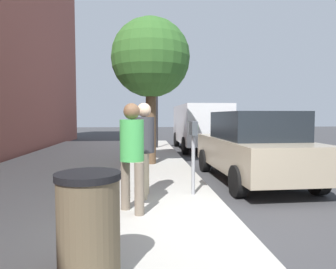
% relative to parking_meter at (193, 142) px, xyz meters
% --- Properties ---
extents(ground_plane, '(80.00, 80.00, 0.00)m').
position_rel_parking_meter_xyz_m(ground_plane, '(-1.42, -0.45, -1.17)').
color(ground_plane, '#38383A').
rests_on(ground_plane, ground).
extents(sidewalk_slab, '(28.00, 6.00, 0.15)m').
position_rel_parking_meter_xyz_m(sidewalk_slab, '(-1.42, 2.55, -1.09)').
color(sidewalk_slab, '#A8A59E').
rests_on(sidewalk_slab, ground_plane).
extents(parking_meter, '(0.36, 0.12, 1.41)m').
position_rel_parking_meter_xyz_m(parking_meter, '(0.00, 0.00, 0.00)').
color(parking_meter, gray).
rests_on(parking_meter, sidewalk_slab).
extents(pedestrian_at_meter, '(0.53, 0.38, 1.75)m').
position_rel_parking_meter_xyz_m(pedestrian_at_meter, '(-0.08, 0.94, 0.02)').
color(pedestrian_at_meter, tan).
rests_on(pedestrian_at_meter, sidewalk_slab).
extents(pedestrian_bystander, '(0.45, 0.38, 1.71)m').
position_rel_parking_meter_xyz_m(pedestrian_bystander, '(-0.96, 1.13, -0.02)').
color(pedestrian_bystander, '#726656').
rests_on(pedestrian_bystander, sidewalk_slab).
extents(parked_sedan_near, '(4.45, 2.08, 1.77)m').
position_rel_parking_meter_xyz_m(parked_sedan_near, '(1.66, -1.80, -0.27)').
color(parked_sedan_near, gray).
rests_on(parked_sedan_near, ground_plane).
extents(parked_van_far, '(5.21, 2.13, 2.18)m').
position_rel_parking_meter_xyz_m(parked_van_far, '(8.75, -1.80, 0.09)').
color(parked_van_far, silver).
rests_on(parked_van_far, ground_plane).
extents(street_tree, '(2.45, 2.45, 4.55)m').
position_rel_parking_meter_xyz_m(street_tree, '(3.80, 0.71, 2.27)').
color(street_tree, brown).
rests_on(street_tree, sidewalk_slab).
extents(traffic_signal, '(0.24, 0.44, 3.60)m').
position_rel_parking_meter_xyz_m(traffic_signal, '(8.60, 0.20, 1.41)').
color(traffic_signal, black).
rests_on(traffic_signal, sidewalk_slab).
extents(trash_bin, '(0.59, 0.59, 1.01)m').
position_rel_parking_meter_xyz_m(trash_bin, '(-2.94, 1.45, -0.51)').
color(trash_bin, brown).
rests_on(trash_bin, sidewalk_slab).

